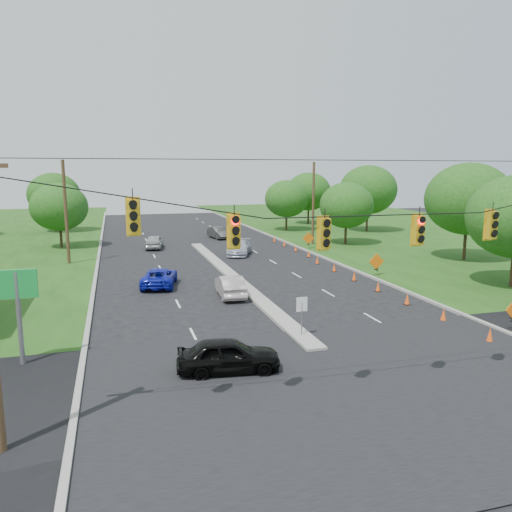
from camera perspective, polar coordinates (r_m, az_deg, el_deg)
name	(u,v)px	position (r m, az deg, el deg)	size (l,w,h in m)	color
ground	(359,389)	(19.70, 11.71, -14.66)	(160.00, 160.00, 0.00)	black
cross_street	(359,389)	(19.70, 11.71, -14.66)	(160.00, 14.00, 0.02)	black
curb_left	(98,263)	(46.54, -17.63, -0.72)	(0.25, 110.00, 0.16)	gray
curb_right	(309,252)	(50.11, 6.10, 0.41)	(0.25, 110.00, 0.16)	gray
median	(231,276)	(38.64, -2.83, -2.34)	(1.00, 34.00, 0.18)	gray
median_sign	(302,309)	(24.34, 5.26, -6.06)	(0.55, 0.06, 2.05)	gray
signal_span	(377,263)	(17.35, 13.65, -0.83)	(25.60, 0.32, 9.00)	#422D1C
utility_pole_far_left	(66,213)	(46.12, -20.90, 4.65)	(0.28, 0.28, 9.00)	#422D1C
utility_pole_far_right	(313,204)	(55.11, 6.56, 5.95)	(0.28, 0.28, 9.00)	#422D1C
cone_0	(490,335)	(26.49, 25.16, -8.17)	(0.32, 0.32, 0.70)	#FD5516
cone_1	(443,315)	(29.08, 20.64, -6.31)	(0.32, 0.32, 0.70)	#FD5516
cone_2	(407,299)	(31.84, 16.90, -4.73)	(0.32, 0.32, 0.70)	#FD5516
cone_3	(378,286)	(34.74, 13.78, -3.39)	(0.32, 0.32, 0.70)	#FD5516
cone_4	(354,276)	(37.74, 11.16, -2.26)	(0.32, 0.32, 0.70)	#FD5516
cone_5	(334,267)	(40.82, 8.93, -1.29)	(0.32, 0.32, 0.70)	#FD5516
cone_6	(317,260)	(43.96, 7.02, -0.46)	(0.32, 0.32, 0.70)	#FD5516
cone_7	(309,253)	(47.37, 6.04, 0.30)	(0.32, 0.32, 0.70)	#FD5516
cone_8	(296,248)	(50.59, 4.56, 0.92)	(0.32, 0.32, 0.70)	#FD5516
cone_9	(284,243)	(53.85, 3.26, 1.47)	(0.32, 0.32, 0.70)	#FD5516
cone_10	(274,239)	(57.13, 2.11, 1.96)	(0.32, 0.32, 0.70)	#FD5516
work_sign_1	(376,262)	(39.57, 13.59, -0.70)	(1.27, 0.58, 1.37)	black
work_sign_2	(308,239)	(52.04, 6.02, 1.97)	(1.27, 0.58, 1.37)	black
tree_5	(59,207)	(56.20, -21.59, 5.24)	(5.88, 5.88, 6.86)	black
tree_6	(54,195)	(71.27, -22.10, 6.52)	(6.72, 6.72, 7.84)	black
tree_8	(468,199)	(48.67, 23.07, 6.02)	(7.56, 7.56, 8.82)	black
tree_9	(346,205)	(55.65, 10.30, 5.73)	(5.88, 5.88, 6.86)	black
tree_10	(368,190)	(68.14, 12.69, 7.40)	(7.56, 7.56, 8.82)	black
tree_11	(309,192)	(76.41, 6.04, 7.34)	(6.72, 6.72, 7.84)	black
tree_12	(287,199)	(67.78, 3.51, 6.55)	(5.88, 5.88, 6.86)	black
black_sedan	(229,355)	(20.55, -3.16, -11.27)	(1.68, 4.17, 1.42)	black
white_sedan	(230,286)	(32.41, -2.96, -3.43)	(1.48, 4.23, 1.40)	#B7A7A6
blue_pickup	(159,277)	(35.87, -10.98, -2.37)	(2.19, 4.74, 1.32)	#111BAF
silver_car_far	(239,248)	(48.34, -1.91, 0.96)	(1.96, 4.83, 1.40)	#B0B4C5
silver_car_oncoming	(154,242)	(53.33, -11.55, 1.61)	(1.71, 4.25, 1.45)	#A9A9A9
dark_car_receding	(218,233)	(60.34, -4.33, 2.68)	(1.47, 4.22, 1.39)	#2F2F2F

